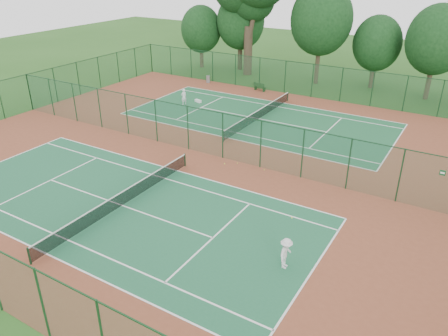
{
  "coord_description": "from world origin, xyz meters",
  "views": [
    {
      "loc": [
        16.79,
        -25.08,
        13.49
      ],
      "look_at": [
        4.21,
        -4.24,
        1.6
      ],
      "focal_mm": 35.0,
      "sensor_mm": 36.0,
      "label": 1
    }
  ],
  "objects_px": {
    "player_far": "(184,97)",
    "trash_bin": "(208,79)",
    "player_near": "(286,253)",
    "bench": "(260,87)",
    "kit_bag": "(198,101)"
  },
  "relations": [
    {
      "from": "player_far",
      "to": "trash_bin",
      "type": "height_order",
      "value": "player_far"
    },
    {
      "from": "player_near",
      "to": "bench",
      "type": "xyz_separation_m",
      "value": [
        -14.82,
        26.48,
        -0.35
      ]
    },
    {
      "from": "player_far",
      "to": "player_near",
      "type": "bearing_deg",
      "value": 68.08
    },
    {
      "from": "player_near",
      "to": "kit_bag",
      "type": "height_order",
      "value": "player_near"
    },
    {
      "from": "player_near",
      "to": "player_far",
      "type": "height_order",
      "value": "same"
    },
    {
      "from": "player_near",
      "to": "bench",
      "type": "distance_m",
      "value": 30.35
    },
    {
      "from": "player_near",
      "to": "player_far",
      "type": "distance_m",
      "value": 26.24
    },
    {
      "from": "player_near",
      "to": "kit_bag",
      "type": "distance_m",
      "value": 26.73
    },
    {
      "from": "player_far",
      "to": "trash_bin",
      "type": "relative_size",
      "value": 1.99
    },
    {
      "from": "kit_bag",
      "to": "bench",
      "type": "bearing_deg",
      "value": 77.13
    },
    {
      "from": "player_near",
      "to": "trash_bin",
      "type": "distance_m",
      "value": 34.15
    },
    {
      "from": "player_far",
      "to": "kit_bag",
      "type": "relative_size",
      "value": 2.17
    },
    {
      "from": "kit_bag",
      "to": "player_near",
      "type": "bearing_deg",
      "value": -33.43
    },
    {
      "from": "player_near",
      "to": "player_far",
      "type": "xyz_separation_m",
      "value": [
        -19.01,
        18.09,
        -0.0
      ]
    },
    {
      "from": "player_near",
      "to": "kit_bag",
      "type": "relative_size",
      "value": 2.17
    }
  ]
}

